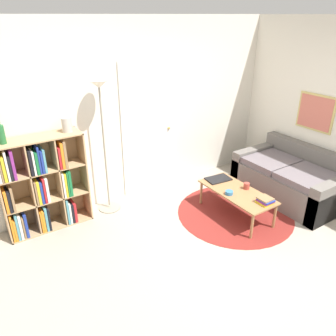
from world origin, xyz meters
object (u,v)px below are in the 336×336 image
couch (292,179)px  bottle_middle (1,134)px  laptop (218,179)px  vase_on_shelf (67,125)px  coffee_table (237,193)px  bowl (229,193)px  cup (246,186)px  bookshelf (40,186)px  floor_lamp (102,116)px

couch → bottle_middle: bottle_middle is taller
laptop → bottle_middle: (-2.63, 0.76, 0.98)m
laptop → bottle_middle: bearing=163.8°
laptop → vase_on_shelf: (-1.89, 0.77, 0.95)m
coffee_table → bowl: bowl is taller
laptop → bottle_middle: 2.91m
cup → coffee_table: bearing=171.2°
vase_on_shelf → bookshelf: bearing=-179.8°
bookshelf → cup: (2.47, -1.20, -0.19)m
bowl → cup: (0.31, -0.02, 0.02)m
floor_lamp → couch: floor_lamp is taller
floor_lamp → couch: (2.55, -1.20, -1.12)m
coffee_table → cup: (0.15, -0.02, 0.08)m
coffee_table → vase_on_shelf: 2.43m
coffee_table → bottle_middle: (-2.62, 1.17, 1.02)m
bookshelf → bowl: size_ratio=11.88×
floor_lamp → cup: (1.58, -1.17, -0.97)m
vase_on_shelf → floor_lamp: bearing=-4.1°
bookshelf → laptop: bearing=-18.2°
bottle_middle → vase_on_shelf: bearing=0.4°
couch → bottle_middle: (-3.75, 1.23, 1.09)m
laptop → bowl: size_ratio=3.55×
laptop → bowl: bowl is taller
floor_lamp → coffee_table: 2.11m
floor_lamp → laptop: size_ratio=4.94×
couch → coffee_table: (-1.12, 0.06, 0.07)m
cup → floor_lamp: bearing=143.5°
couch → bowl: 1.29m
couch → bottle_middle: size_ratio=5.88×
bookshelf → couch: bookshelf is taller
bookshelf → coffee_table: 2.61m
couch → coffee_table: 1.13m
coffee_table → bookshelf: bearing=153.2°
bowl → coffee_table: bearing=2.7°
bookshelf → coffee_table: bookshelf is taller
bookshelf → coffee_table: bearing=-26.8°
couch → cup: 0.98m
floor_lamp → bottle_middle: size_ratio=6.87×
bottle_middle → laptop: bearing=-16.2°
cup → bottle_middle: 3.16m
floor_lamp → laptop: floor_lamp is taller
floor_lamp → bottle_middle: bearing=178.7°
bookshelf → couch: 3.67m
floor_lamp → bookshelf: bearing=178.0°
couch → laptop: size_ratio=4.23×
coffee_table → cup: cup is taller
couch → bowl: bearing=177.7°
laptop → couch: bearing=-22.6°
laptop → bowl: 0.44m
bookshelf → bowl: bearing=-28.6°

